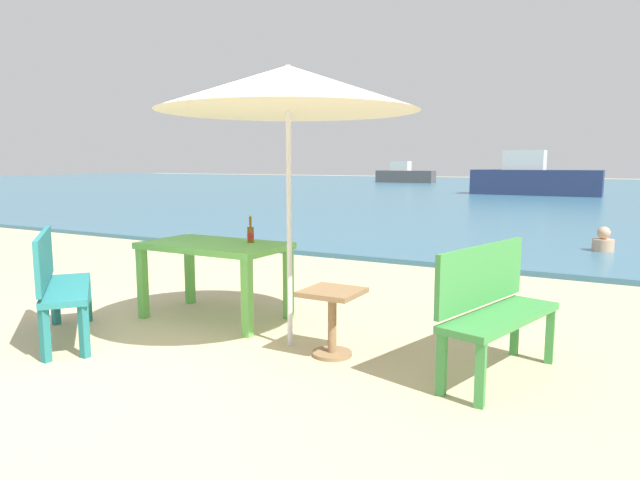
# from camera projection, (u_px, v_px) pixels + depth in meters

# --- Properties ---
(ground_plane) EXTENTS (120.00, 120.00, 0.00)m
(ground_plane) POSITION_uv_depth(u_px,v_px,m) (155.00, 369.00, 4.20)
(ground_plane) COLOR #C6B287
(sea_water) EXTENTS (120.00, 50.00, 0.08)m
(sea_water) POSITION_uv_depth(u_px,v_px,m) (567.00, 191.00, 30.17)
(sea_water) COLOR #386B84
(sea_water) RESTS_ON ground_plane
(picnic_table_green) EXTENTS (1.40, 0.80, 0.76)m
(picnic_table_green) POSITION_uv_depth(u_px,v_px,m) (215.00, 254.00, 5.49)
(picnic_table_green) COLOR #60B24C
(picnic_table_green) RESTS_ON ground_plane
(beer_bottle_amber) EXTENTS (0.07, 0.07, 0.26)m
(beer_bottle_amber) POSITION_uv_depth(u_px,v_px,m) (250.00, 233.00, 5.47)
(beer_bottle_amber) COLOR brown
(beer_bottle_amber) RESTS_ON picnic_table_green
(patio_umbrella) EXTENTS (2.10, 2.10, 2.30)m
(patio_umbrella) POSITION_uv_depth(u_px,v_px,m) (288.00, 89.00, 4.45)
(patio_umbrella) COLOR silver
(patio_umbrella) RESTS_ON ground_plane
(side_table_wood) EXTENTS (0.44, 0.44, 0.54)m
(side_table_wood) POSITION_uv_depth(u_px,v_px,m) (332.00, 313.00, 4.45)
(side_table_wood) COLOR olive
(side_table_wood) RESTS_ON ground_plane
(bench_teal_center) EXTENTS (1.15, 1.04, 0.95)m
(bench_teal_center) POSITION_uv_depth(u_px,v_px,m) (57.00, 279.00, 4.81)
(bench_teal_center) COLOR #237275
(bench_teal_center) RESTS_ON ground_plane
(bench_green_left) EXTENTS (0.65, 1.25, 0.95)m
(bench_green_left) POSITION_uv_depth(u_px,v_px,m) (493.00, 303.00, 4.00)
(bench_green_left) COLOR #3D8C42
(bench_green_left) RESTS_ON ground_plane
(swimmer_person) EXTENTS (0.34, 0.34, 0.41)m
(swimmer_person) POSITION_uv_depth(u_px,v_px,m) (603.00, 242.00, 9.29)
(swimmer_person) COLOR tan
(swimmer_person) RESTS_ON sea_water
(boat_barge) EXTENTS (4.36, 1.19, 1.59)m
(boat_barge) POSITION_uv_depth(u_px,v_px,m) (405.00, 175.00, 41.90)
(boat_barge) COLOR #4C4C4C
(boat_barge) RESTS_ON sea_water
(boat_fishing_trawler) EXTENTS (5.59, 1.53, 2.03)m
(boat_fishing_trawler) POSITION_uv_depth(u_px,v_px,m) (533.00, 179.00, 25.61)
(boat_fishing_trawler) COLOR navy
(boat_fishing_trawler) RESTS_ON sea_water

